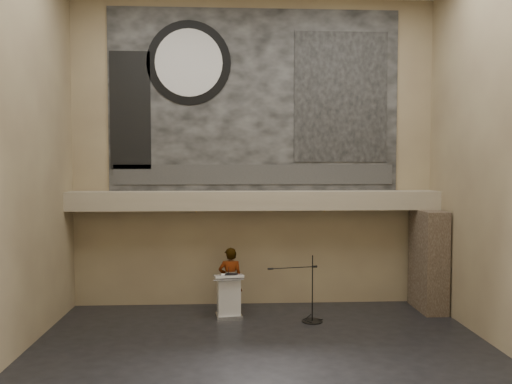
{
  "coord_description": "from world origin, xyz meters",
  "views": [
    {
      "loc": [
        -0.67,
        -9.9,
        3.89
      ],
      "look_at": [
        0.0,
        3.2,
        3.2
      ],
      "focal_mm": 35.0,
      "sensor_mm": 36.0,
      "label": 1
    }
  ],
  "objects": [
    {
      "name": "banner_brick_print",
      "position": [
        -3.4,
        3.93,
        5.4
      ],
      "size": [
        1.1,
        0.02,
        3.2
      ],
      "primitive_type": "cube",
      "color": "black",
      "rests_on": "banner"
    },
    {
      "name": "banner_building_print",
      "position": [
        2.4,
        3.93,
        5.8
      ],
      "size": [
        2.6,
        0.02,
        3.6
      ],
      "primitive_type": "cube",
      "color": "black",
      "rests_on": "banner"
    },
    {
      "name": "soffit",
      "position": [
        0.0,
        3.6,
        2.95
      ],
      "size": [
        10.0,
        0.8,
        0.5
      ],
      "primitive_type": "cube",
      "color": "gray",
      "rests_on": "wall_back"
    },
    {
      "name": "wall_right",
      "position": [
        5.0,
        0.0,
        4.25
      ],
      "size": [
        0.02,
        8.0,
        8.5
      ],
      "primitive_type": "cube",
      "color": "#7B674E",
      "rests_on": "floor"
    },
    {
      "name": "binder",
      "position": [
        -0.66,
        2.69,
        1.12
      ],
      "size": [
        0.34,
        0.3,
        0.04
      ],
      "primitive_type": "cube",
      "rotation": [
        0.0,
        0.0,
        -0.34
      ],
      "color": "black",
      "rests_on": "lectern"
    },
    {
      "name": "speaker_person",
      "position": [
        -0.68,
        3.21,
        0.87
      ],
      "size": [
        0.64,
        0.42,
        1.73
      ],
      "primitive_type": "imported",
      "rotation": [
        0.0,
        0.0,
        3.13
      ],
      "color": "silver",
      "rests_on": "floor"
    },
    {
      "name": "wall_front",
      "position": [
        0.0,
        -4.0,
        4.25
      ],
      "size": [
        10.0,
        0.02,
        8.5
      ],
      "primitive_type": "cube",
      "color": "#7B674E",
      "rests_on": "floor"
    },
    {
      "name": "lectern",
      "position": [
        -0.73,
        2.74,
        0.55
      ],
      "size": [
        0.79,
        0.62,
        1.14
      ],
      "rotation": [
        0.0,
        0.0,
        0.14
      ],
      "color": "silver",
      "rests_on": "floor"
    },
    {
      "name": "stone_pier",
      "position": [
        4.65,
        3.15,
        1.35
      ],
      "size": [
        0.6,
        1.4,
        2.7
      ],
      "primitive_type": "cube",
      "color": "#3E3126",
      "rests_on": "floor"
    },
    {
      "name": "banner_text_strip",
      "position": [
        0.0,
        3.93,
        3.65
      ],
      "size": [
        7.76,
        0.02,
        0.55
      ],
      "primitive_type": "cube",
      "color": "#2B2B2B",
      "rests_on": "banner"
    },
    {
      "name": "sprinkler_left",
      "position": [
        -1.6,
        3.55,
        2.67
      ],
      "size": [
        0.04,
        0.04,
        0.06
      ],
      "primitive_type": "cylinder",
      "color": "#B2893D",
      "rests_on": "soffit"
    },
    {
      "name": "floor",
      "position": [
        0.0,
        0.0,
        0.0
      ],
      "size": [
        10.0,
        10.0,
        0.0
      ],
      "primitive_type": "plane",
      "color": "black",
      "rests_on": "ground"
    },
    {
      "name": "wall_back",
      "position": [
        0.0,
        4.0,
        4.25
      ],
      "size": [
        10.0,
        0.02,
        8.5
      ],
      "primitive_type": "cube",
      "color": "#7B674E",
      "rests_on": "floor"
    },
    {
      "name": "sprinkler_right",
      "position": [
        1.9,
        3.55,
        2.67
      ],
      "size": [
        0.04,
        0.04,
        0.06
      ],
      "primitive_type": "cylinder",
      "color": "#B2893D",
      "rests_on": "soffit"
    },
    {
      "name": "wall_left",
      "position": [
        -5.0,
        0.0,
        4.25
      ],
      "size": [
        0.02,
        8.0,
        8.5
      ],
      "primitive_type": "cube",
      "color": "#7B674E",
      "rests_on": "floor"
    },
    {
      "name": "banner_clock_rim",
      "position": [
        -1.8,
        3.93,
        6.7
      ],
      "size": [
        2.3,
        0.02,
        2.3
      ],
      "primitive_type": "cylinder",
      "rotation": [
        1.57,
        0.0,
        0.0
      ],
      "color": "black",
      "rests_on": "banner"
    },
    {
      "name": "banner_clock_face",
      "position": [
        -1.8,
        3.91,
        6.7
      ],
      "size": [
        1.84,
        0.02,
        1.84
      ],
      "primitive_type": "cylinder",
      "rotation": [
        1.57,
        0.0,
        0.0
      ],
      "color": "silver",
      "rests_on": "banner"
    },
    {
      "name": "banner",
      "position": [
        0.0,
        3.97,
        5.7
      ],
      "size": [
        8.0,
        0.05,
        5.0
      ],
      "primitive_type": "cube",
      "color": "black",
      "rests_on": "wall_back"
    },
    {
      "name": "mic_stand",
      "position": [
        1.32,
        2.26,
        0.24
      ],
      "size": [
        1.39,
        0.52,
        1.67
      ],
      "rotation": [
        0.0,
        0.0,
        0.19
      ],
      "color": "black",
      "rests_on": "floor"
    },
    {
      "name": "papers",
      "position": [
        -0.81,
        2.74,
        1.1
      ],
      "size": [
        0.2,
        0.27,
        0.0
      ],
      "primitive_type": "cube",
      "rotation": [
        0.0,
        0.0,
        0.02
      ],
      "color": "white",
      "rests_on": "lectern"
    }
  ]
}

